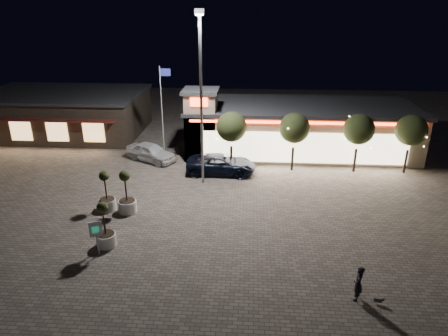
# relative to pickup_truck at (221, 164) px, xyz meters

# --- Properties ---
(ground) EXTENTS (90.00, 90.00, 0.00)m
(ground) POSITION_rel_pickup_truck_xyz_m (-3.24, -9.93, -0.77)
(ground) COLOR #6F655A
(ground) RESTS_ON ground
(retail_building) EXTENTS (20.40, 8.40, 6.10)m
(retail_building) POSITION_rel_pickup_truck_xyz_m (6.27, 5.88, 1.44)
(retail_building) COLOR tan
(retail_building) RESTS_ON ground
(restaurant_building) EXTENTS (16.40, 11.00, 4.30)m
(restaurant_building) POSITION_rel_pickup_truck_xyz_m (-17.24, 10.04, 1.39)
(restaurant_building) COLOR #382D23
(restaurant_building) RESTS_ON ground
(floodlight_pole) EXTENTS (0.60, 0.40, 12.38)m
(floodlight_pole) POSITION_rel_pickup_truck_xyz_m (-1.24, -1.93, 6.25)
(floodlight_pole) COLOR gray
(floodlight_pole) RESTS_ON ground
(flagpole) EXTENTS (0.95, 0.10, 8.00)m
(flagpole) POSITION_rel_pickup_truck_xyz_m (-5.14, 3.07, 3.98)
(flagpole) COLOR white
(flagpole) RESTS_ON ground
(string_tree_a) EXTENTS (2.42, 2.42, 4.79)m
(string_tree_a) POSITION_rel_pickup_truck_xyz_m (0.76, 1.07, 2.79)
(string_tree_a) COLOR #332319
(string_tree_a) RESTS_ON ground
(string_tree_b) EXTENTS (2.42, 2.42, 4.79)m
(string_tree_b) POSITION_rel_pickup_truck_xyz_m (5.76, 1.07, 2.79)
(string_tree_b) COLOR #332319
(string_tree_b) RESTS_ON ground
(string_tree_c) EXTENTS (2.42, 2.42, 4.79)m
(string_tree_c) POSITION_rel_pickup_truck_xyz_m (10.76, 1.07, 2.79)
(string_tree_c) COLOR #332319
(string_tree_c) RESTS_ON ground
(string_tree_d) EXTENTS (2.42, 2.42, 4.79)m
(string_tree_d) POSITION_rel_pickup_truck_xyz_m (14.76, 1.07, 2.79)
(string_tree_d) COLOR #332319
(string_tree_d) RESTS_ON ground
(pickup_truck) EXTENTS (5.55, 2.62, 1.53)m
(pickup_truck) POSITION_rel_pickup_truck_xyz_m (0.00, 0.00, 0.00)
(pickup_truck) COLOR black
(pickup_truck) RESTS_ON ground
(white_sedan) EXTENTS (4.95, 3.85, 1.58)m
(white_sedan) POSITION_rel_pickup_truck_xyz_m (-6.28, 2.33, 0.02)
(white_sedan) COLOR silver
(white_sedan) RESTS_ON ground
(pedestrian) EXTENTS (0.60, 0.73, 1.74)m
(pedestrian) POSITION_rel_pickup_truck_xyz_m (7.33, -14.47, 0.10)
(pedestrian) COLOR black
(pedestrian) RESTS_ON ground
(dog) EXTENTS (0.47, 0.25, 0.25)m
(dog) POSITION_rel_pickup_truck_xyz_m (8.29, -14.74, -0.52)
(dog) COLOR #59514C
(dog) RESTS_ON ground
(planter_left) EXTENTS (1.13, 1.13, 2.77)m
(planter_left) POSITION_rel_pickup_truck_xyz_m (-7.02, -6.72, 0.09)
(planter_left) COLOR silver
(planter_left) RESTS_ON ground
(planter_mid) EXTENTS (1.11, 1.11, 2.72)m
(planter_mid) POSITION_rel_pickup_truck_xyz_m (-5.65, -10.89, 0.07)
(planter_mid) COLOR silver
(planter_mid) RESTS_ON ground
(planter_right) EXTENTS (1.19, 1.19, 2.92)m
(planter_right) POSITION_rel_pickup_truck_xyz_m (-5.61, -6.93, 0.13)
(planter_right) COLOR silver
(planter_right) RESTS_ON ground
(valet_sign) EXTENTS (0.65, 0.31, 2.05)m
(valet_sign) POSITION_rel_pickup_truck_xyz_m (-5.77, -11.84, 0.66)
(valet_sign) COLOR gray
(valet_sign) RESTS_ON ground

